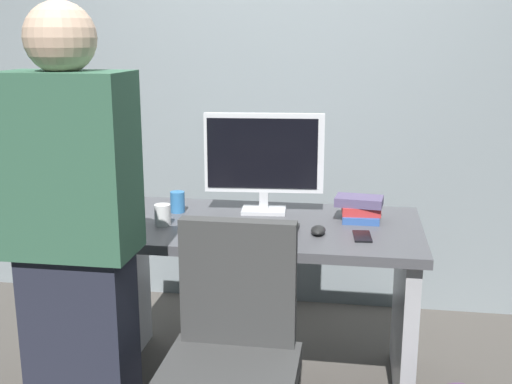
{
  "coord_description": "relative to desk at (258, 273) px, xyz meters",
  "views": [
    {
      "loc": [
        0.41,
        -2.62,
        1.53
      ],
      "look_at": [
        0.0,
        -0.05,
        0.9
      ],
      "focal_mm": 44.64,
      "sensor_mm": 36.0,
      "label": 1
    }
  ],
  "objects": [
    {
      "name": "desk",
      "position": [
        0.0,
        0.0,
        0.0
      ],
      "size": [
        1.4,
        0.74,
        0.75
      ],
      "color": "#4C4C51",
      "rests_on": "ground"
    },
    {
      "name": "person_at_desk",
      "position": [
        -0.48,
        -0.77,
        0.33
      ],
      "size": [
        0.4,
        0.24,
        1.64
      ],
      "color": "#262838",
      "rests_on": "ground"
    },
    {
      "name": "cup_by_monitor",
      "position": [
        -0.39,
        0.11,
        0.28
      ],
      "size": [
        0.07,
        0.07,
        0.1
      ],
      "primitive_type": "cylinder",
      "color": "#3372B2",
      "rests_on": "desk"
    },
    {
      "name": "cup_near_keyboard",
      "position": [
        -0.4,
        -0.1,
        0.28
      ],
      "size": [
        0.07,
        0.07,
        0.09
      ],
      "primitive_type": "cylinder",
      "color": "silver",
      "rests_on": "desk"
    },
    {
      "name": "mouse",
      "position": [
        0.27,
        -0.12,
        0.25
      ],
      "size": [
        0.06,
        0.1,
        0.03
      ],
      "primitive_type": "ellipsoid",
      "color": "black",
      "rests_on": "desk"
    },
    {
      "name": "cell_phone",
      "position": [
        0.45,
        -0.14,
        0.24
      ],
      "size": [
        0.08,
        0.15,
        0.01
      ],
      "primitive_type": "cube",
      "rotation": [
        0.0,
        0.0,
        0.08
      ],
      "color": "black",
      "rests_on": "desk"
    },
    {
      "name": "monitor",
      "position": [
        -0.0,
        0.18,
        0.49
      ],
      "size": [
        0.54,
        0.16,
        0.46
      ],
      "color": "silver",
      "rests_on": "desk"
    },
    {
      "name": "book_stack",
      "position": [
        0.44,
        0.1,
        0.29
      ],
      "size": [
        0.22,
        0.15,
        0.11
      ],
      "color": "#3359A5",
      "rests_on": "desk"
    },
    {
      "name": "keyboard",
      "position": [
        -0.03,
        -0.1,
        0.24
      ],
      "size": [
        0.43,
        0.14,
        0.02
      ],
      "primitive_type": "cube",
      "rotation": [
        0.0,
        0.0,
        -0.02
      ],
      "color": "#262626",
      "rests_on": "desk"
    },
    {
      "name": "ground_plane",
      "position": [
        0.0,
        0.0,
        -0.51
      ],
      "size": [
        9.0,
        9.0,
        0.0
      ],
      "primitive_type": "plane",
      "color": "#4C4742"
    },
    {
      "name": "office_chair",
      "position": [
        0.03,
        -0.76,
        -0.08
      ],
      "size": [
        0.52,
        0.52,
        0.94
      ],
      "color": "black",
      "rests_on": "ground"
    },
    {
      "name": "wall_back",
      "position": [
        0.0,
        0.95,
        0.99
      ],
      "size": [
        6.4,
        0.1,
        3.0
      ],
      "primitive_type": "cube",
      "color": "gray",
      "rests_on": "ground"
    }
  ]
}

